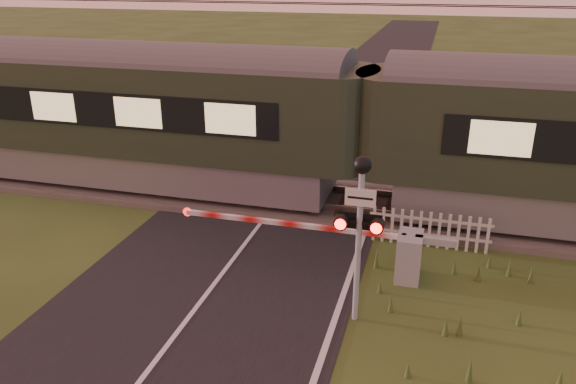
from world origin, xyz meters
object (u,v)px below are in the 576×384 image
(crossing_signal, at_px, (360,211))
(picket_fence, at_px, (430,230))
(train, at_px, (365,129))
(boom_gate, at_px, (396,252))

(crossing_signal, distance_m, picket_fence, 4.13)
(train, xyz_separation_m, picket_fence, (1.92, -1.89, -1.85))
(train, bearing_deg, boom_gate, -70.28)
(train, relative_size, boom_gate, 6.99)
(crossing_signal, height_order, picket_fence, crossing_signal)
(train, bearing_deg, crossing_signal, -82.79)
(crossing_signal, bearing_deg, train, 97.21)
(train, height_order, crossing_signal, train)
(train, height_order, picket_fence, train)
(train, distance_m, boom_gate, 4.13)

